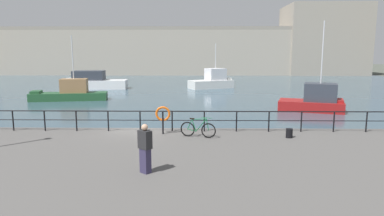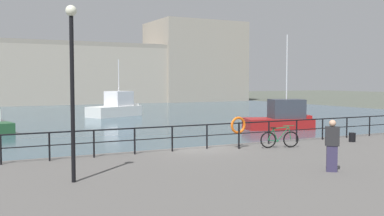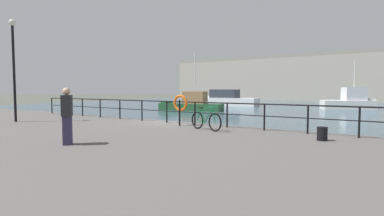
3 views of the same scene
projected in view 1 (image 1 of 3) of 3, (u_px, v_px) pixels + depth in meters
name	position (u px, v px, depth m)	size (l,w,h in m)	color
ground_plane	(140.00, 142.00, 18.69)	(240.00, 240.00, 0.00)	#4C5147
water_basin	(176.00, 86.00, 48.49)	(80.00, 60.00, 0.01)	#385160
quay_promenade	(109.00, 178.00, 12.22)	(56.00, 13.00, 0.77)	#565451
harbor_building	(221.00, 49.00, 75.03)	(76.43, 12.31, 14.59)	#A89E8E
moored_red_daysailer	(70.00, 93.00, 34.54)	(7.63, 3.10, 6.41)	#23512D
moored_green_narrowboat	(213.00, 81.00, 45.91)	(6.24, 4.66, 5.95)	white
moored_cabin_cruiser	(93.00, 82.00, 45.32)	(8.27, 3.17, 2.37)	white
moored_small_launch	(315.00, 100.00, 28.25)	(5.60, 3.93, 7.26)	maroon
quay_railing	(172.00, 117.00, 17.68)	(23.25, 0.07, 1.08)	black
parked_bicycle	(198.00, 129.00, 16.51)	(1.71, 0.57, 0.98)	black
mooring_bollard	(289.00, 133.00, 16.43)	(0.32, 0.32, 0.44)	black
life_ring_stand	(163.00, 115.00, 17.08)	(0.75, 0.16, 1.40)	black
standing_person	(145.00, 148.00, 11.55)	(0.52, 0.50, 1.69)	#332D4C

